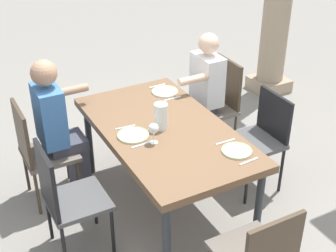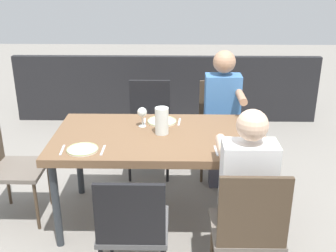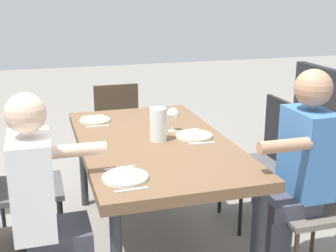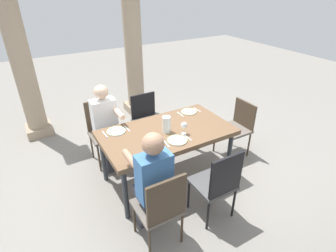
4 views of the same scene
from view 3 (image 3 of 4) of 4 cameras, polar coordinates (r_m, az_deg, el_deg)
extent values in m
plane|color=gray|center=(3.30, -1.68, -14.67)|extent=(16.00, 16.00, 0.00)
cube|color=brown|center=(2.98, -1.80, -2.33)|extent=(1.70, 0.95, 0.06)
cylinder|color=#2D3338|center=(3.77, -10.63, -4.79)|extent=(0.06, 0.06, 0.72)
cylinder|color=#2D3338|center=(2.63, 11.45, -14.83)|extent=(0.06, 0.06, 0.72)
cylinder|color=#2D3338|center=(3.91, 1.00, -3.66)|extent=(0.06, 0.06, 0.72)
cube|color=#6A6158|center=(2.49, -17.16, -14.43)|extent=(0.44, 0.44, 0.04)
cube|color=#6A6158|center=(2.92, 17.26, -9.90)|extent=(0.44, 0.44, 0.04)
cylinder|color=#473828|center=(3.08, 11.88, -12.91)|extent=(0.03, 0.03, 0.43)
cylinder|color=#473828|center=(3.26, 17.90, -11.62)|extent=(0.03, 0.03, 0.43)
cube|color=#4F4F50|center=(3.12, -17.19, -7.49)|extent=(0.44, 0.44, 0.04)
cylinder|color=black|center=(3.06, -13.15, -12.86)|extent=(0.03, 0.03, 0.46)
cylinder|color=black|center=(3.40, -13.59, -9.78)|extent=(0.03, 0.03, 0.46)
cylinder|color=black|center=(3.08, -20.41, -13.40)|extent=(0.03, 0.03, 0.46)
cylinder|color=black|center=(3.41, -20.06, -10.27)|extent=(0.03, 0.03, 0.46)
cube|color=#4F4F50|center=(3.49, 10.79, -5.01)|extent=(0.44, 0.44, 0.04)
cube|color=black|center=(3.50, 13.93, -0.81)|extent=(0.42, 0.03, 0.50)
cylinder|color=black|center=(3.66, 6.56, -7.70)|extent=(0.03, 0.03, 0.43)
cylinder|color=black|center=(3.35, 9.12, -10.24)|extent=(0.03, 0.03, 0.43)
cylinder|color=black|center=(3.81, 11.87, -6.92)|extent=(0.03, 0.03, 0.43)
cylinder|color=black|center=(3.52, 14.80, -9.23)|extent=(0.03, 0.03, 0.43)
cube|color=#6A6158|center=(4.18, -5.92, -1.04)|extent=(0.44, 0.44, 0.04)
cube|color=#473828|center=(4.31, -6.51, 2.43)|extent=(0.03, 0.42, 0.42)
cylinder|color=#473828|center=(4.05, -7.97, -5.22)|extent=(0.03, 0.03, 0.43)
cylinder|color=#473828|center=(4.12, -2.72, -4.71)|extent=(0.03, 0.03, 0.43)
cylinder|color=#473828|center=(4.40, -8.73, -3.44)|extent=(0.03, 0.03, 0.43)
cylinder|color=#473828|center=(4.47, -3.89, -3.00)|extent=(0.03, 0.03, 0.43)
cube|color=#3F3F4C|center=(2.91, 12.71, -14.54)|extent=(0.24, 0.14, 0.46)
cube|color=#3F3F4C|center=(2.82, 14.70, -9.28)|extent=(0.28, 0.32, 0.10)
cube|color=#3F72B2|center=(2.76, 17.13, -3.20)|extent=(0.34, 0.20, 0.51)
sphere|color=tan|center=(2.66, 17.82, 4.57)|extent=(0.21, 0.21, 0.21)
cylinder|color=tan|center=(2.49, 14.47, -2.41)|extent=(0.07, 0.30, 0.07)
cube|color=#3F3F4C|center=(2.46, -13.52, -13.19)|extent=(0.28, 0.32, 0.10)
cube|color=white|center=(2.33, -16.72, -7.10)|extent=(0.34, 0.20, 0.49)
sphere|color=beige|center=(2.22, -17.50, 1.53)|extent=(0.19, 0.19, 0.19)
cylinder|color=beige|center=(2.43, -11.30, -2.99)|extent=(0.07, 0.30, 0.07)
cylinder|color=white|center=(2.38, -5.41, -6.49)|extent=(0.24, 0.24, 0.01)
torus|color=#A9CD91|center=(2.38, -5.41, -6.33)|extent=(0.25, 0.25, 0.01)
cube|color=silver|center=(2.25, -4.65, -8.01)|extent=(0.02, 0.17, 0.01)
cube|color=silver|center=(2.52, -6.08, -5.25)|extent=(0.02, 0.17, 0.01)
cylinder|color=silver|center=(3.04, 3.30, -1.25)|extent=(0.25, 0.25, 0.01)
torus|color=#A0BE77|center=(3.04, 3.30, -1.12)|extent=(0.25, 0.25, 0.01)
cylinder|color=white|center=(3.15, 0.60, -0.61)|extent=(0.06, 0.06, 0.00)
cylinder|color=white|center=(3.14, 0.60, 0.18)|extent=(0.01, 0.01, 0.09)
sphere|color=white|center=(3.12, 0.61, 1.59)|extent=(0.08, 0.08, 0.08)
cube|color=silver|center=(2.91, 4.29, -2.17)|extent=(0.03, 0.17, 0.01)
cube|color=silver|center=(3.17, 2.38, -0.50)|extent=(0.02, 0.17, 0.01)
cylinder|color=silver|center=(3.44, -9.19, 0.70)|extent=(0.23, 0.23, 0.01)
torus|color=#A0BE77|center=(3.44, -9.20, 0.81)|extent=(0.23, 0.23, 0.01)
cube|color=silver|center=(3.30, -8.84, -0.04)|extent=(0.02, 0.17, 0.01)
cube|color=silver|center=(3.58, -9.51, 1.28)|extent=(0.03, 0.17, 0.01)
cylinder|color=white|center=(2.93, -1.24, 0.20)|extent=(0.11, 0.11, 0.22)
cylinder|color=#EFEAC6|center=(2.94, -1.24, -0.41)|extent=(0.10, 0.10, 0.14)
camera|label=1|loc=(6.23, 5.85, 26.26)|focal=51.85mm
camera|label=2|loc=(3.54, -61.21, 14.26)|focal=44.45mm
camera|label=4|loc=(3.63, 57.38, 22.34)|focal=28.58mm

